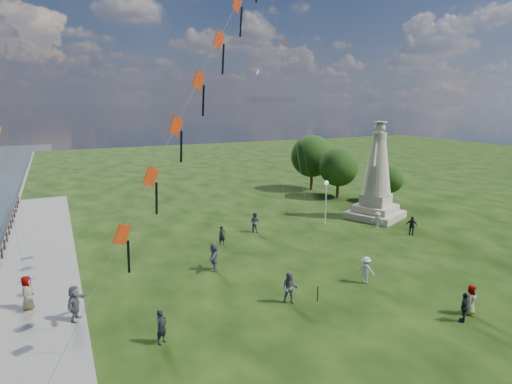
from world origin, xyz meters
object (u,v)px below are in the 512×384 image
person_0 (161,327)px  person_10 (27,294)px  person_5 (75,305)px  person_1 (290,288)px  person_2 (366,270)px  person_3 (464,307)px  person_8 (377,220)px  person_11 (214,257)px  lamppost (326,193)px  person_4 (471,300)px  person_9 (412,226)px  person_7 (255,222)px  statue (377,182)px  person_6 (222,235)px

person_0 → person_10: (-5.79, 6.27, 0.09)m
person_5 → person_1: bearing=-75.5°
person_2 → person_3: person_2 is taller
person_2 → person_8: 12.17m
person_11 → person_2: bearing=77.8°
lamppost → person_4: bearing=-98.3°
person_9 → person_10: bearing=-130.7°
lamppost → person_5: 23.45m
person_3 → person_7: person_7 is taller
person_8 → person_11: bearing=-117.7°
person_1 → person_5: 11.30m
statue → person_5: 28.75m
person_10 → person_5: bearing=-120.0°
person_4 → person_8: size_ratio=1.09×
person_6 → person_11: 5.08m
person_8 → person_10: person_10 is taller
lamppost → person_11: (-12.75, -5.73, -2.01)m
person_4 → person_7: size_ratio=0.92×
person_0 → person_11: (5.21, 7.28, 0.11)m
lamppost → person_10: bearing=-164.2°
person_1 → person_10: (-13.18, 5.34, -0.00)m
person_6 → person_11: (-2.28, -4.54, 0.18)m
statue → person_4: bearing=-140.5°
person_3 → person_4: person_4 is taller
person_2 → person_10: person_10 is taller
statue → person_11: (-18.43, -5.62, -2.53)m
statue → person_1: size_ratio=4.92×
person_1 → person_8: (14.15, 9.20, -0.19)m
statue → person_11: 19.43m
person_0 → person_2: bearing=-28.9°
lamppost → person_2: lamppost is taller
lamppost → person_1: bearing=-131.2°
lamppost → person_11: 14.12m
person_3 → person_6: bearing=-97.4°
statue → person_1: statue is taller
person_1 → person_6: bearing=126.4°
person_9 → person_0: bearing=-115.0°
person_2 → person_5: size_ratio=0.89×
person_1 → statue: bearing=73.3°
person_8 → person_9: 3.02m
person_8 → person_10: bearing=-119.5°
statue → person_6: size_ratio=5.99×
person_5 → person_3: bearing=-85.6°
person_1 → person_7: person_1 is taller
person_2 → person_11: bearing=22.0°
statue → person_4: size_ratio=5.62×
person_1 → person_10: bearing=-165.1°
person_6 → person_11: size_ratio=0.81×
person_5 → person_6: size_ratio=1.22×
person_10 → person_0: bearing=-120.2°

